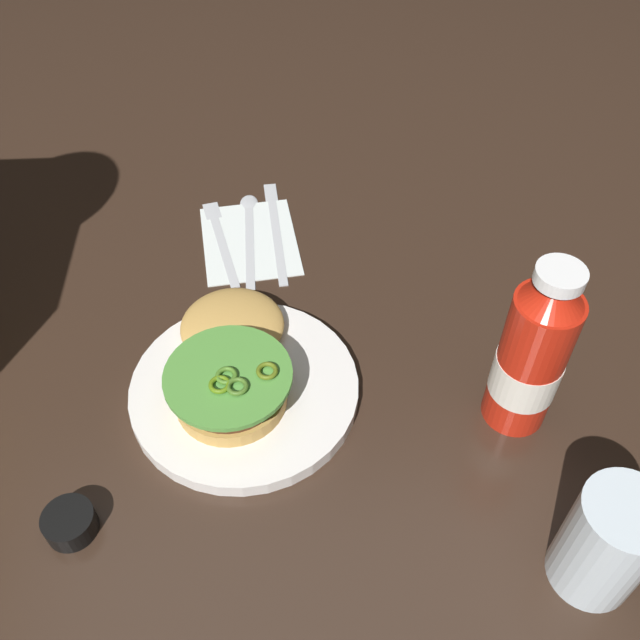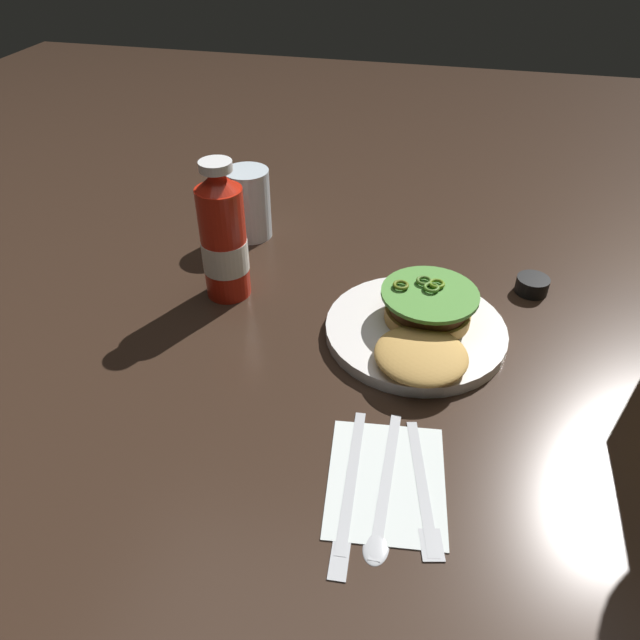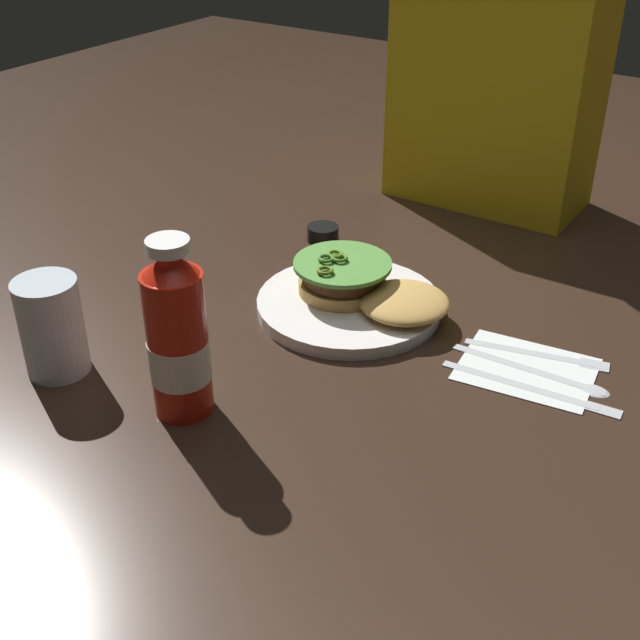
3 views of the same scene
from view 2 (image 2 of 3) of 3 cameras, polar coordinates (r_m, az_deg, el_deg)
The scene contains 10 objects.
ground_plane at distance 0.83m, azimuth 4.71°, elevation -3.02°, with size 3.00×3.00×0.00m, color #312218.
dinner_plate at distance 0.86m, azimuth 9.07°, elevation -0.98°, with size 0.25×0.25×0.02m, color white.
burger_sandwich at distance 0.83m, azimuth 10.05°, elevation -0.25°, with size 0.23×0.14×0.05m.
ketchup_bottle at distance 0.90m, azimuth -9.18°, elevation 7.63°, with size 0.07×0.07×0.21m.
water_glass at distance 1.07m, azimuth -6.82°, elevation 10.95°, with size 0.08×0.08×0.12m, color silver.
condiment_cup at distance 0.99m, azimuth 19.57°, elevation 3.16°, with size 0.05×0.05×0.03m, color black.
napkin at distance 0.68m, azimuth 6.34°, elevation -14.90°, with size 0.16×0.13×0.00m, color white.
butter_knife at distance 0.66m, azimuth 2.74°, elevation -16.34°, with size 0.22×0.03×0.00m.
spoon_utensil at distance 0.65m, azimuth 6.02°, elevation -16.78°, with size 0.20×0.03×0.00m.
fork_utensil at distance 0.66m, azimuth 9.90°, elevation -16.16°, with size 0.18×0.06×0.00m.
Camera 2 is at (0.62, 0.08, 0.53)m, focal length 33.57 mm.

